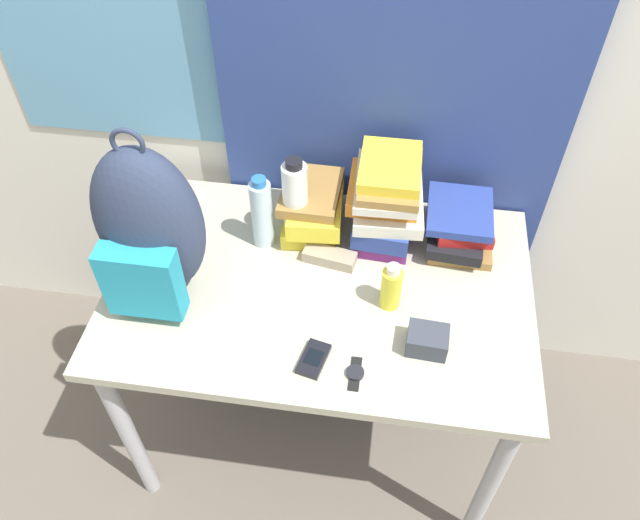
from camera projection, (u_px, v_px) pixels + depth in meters
The scene contains 14 objects.
wall_back at pixel (343, 42), 1.70m from camera, with size 6.00×0.06×2.50m.
curtain_blue at pixel (397, 57), 1.65m from camera, with size 1.00×0.04×2.50m.
desk at pixel (320, 306), 1.81m from camera, with size 1.17×0.76×0.78m.
backpack at pixel (149, 229), 1.57m from camera, with size 0.28×0.25×0.52m.
book_stack_left at pixel (313, 208), 1.84m from camera, with size 0.19×0.26×0.15m.
book_stack_center at pixel (387, 199), 1.78m from camera, with size 0.22×0.28×0.27m.
book_stack_right at pixel (460, 225), 1.81m from camera, with size 0.20×0.25×0.12m.
water_bottle at pixel (262, 213), 1.76m from camera, with size 0.06×0.06×0.24m.
sports_bottle at pixel (295, 203), 1.76m from camera, with size 0.07×0.07×0.29m.
sunscreen_bottle at pixel (391, 287), 1.64m from camera, with size 0.06×0.06×0.15m.
cell_phone at pixel (314, 359), 1.56m from camera, with size 0.08×0.11×0.02m.
sunglasses_case at pixel (330, 257), 1.78m from camera, with size 0.16×0.08×0.04m.
camera_pouch at pixel (427, 340), 1.57m from camera, with size 0.11×0.09×0.06m.
wristwatch at pixel (355, 373), 1.53m from camera, with size 0.04×0.10×0.01m.
Camera 1 is at (0.16, -0.73, 2.10)m, focal length 35.00 mm.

